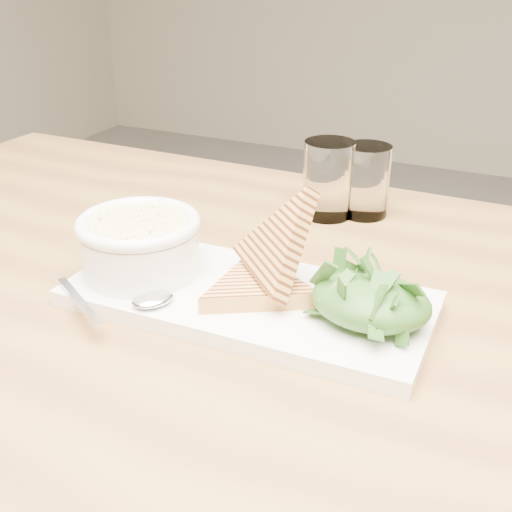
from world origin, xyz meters
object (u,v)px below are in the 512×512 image
at_px(platter, 248,299).
at_px(soup_bowl, 140,250).
at_px(glass_near, 328,179).
at_px(table_top, 182,293).
at_px(glass_far, 366,181).

relative_size(platter, soup_bowl, 2.96).
distance_m(platter, soup_bowl, 0.13).
distance_m(platter, glass_near, 0.28).
height_order(table_top, glass_near, glass_near).
bearing_deg(table_top, glass_far, 63.89).
distance_m(soup_bowl, glass_near, 0.30).
distance_m(table_top, glass_far, 0.31).
bearing_deg(soup_bowl, platter, 3.69).
height_order(table_top, glass_far, glass_far).
distance_m(glass_near, glass_far, 0.05).
relative_size(platter, glass_far, 3.82).
relative_size(platter, glass_near, 3.59).
bearing_deg(glass_near, table_top, -109.50).
relative_size(table_top, platter, 3.14).
bearing_deg(glass_far, table_top, -116.11).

